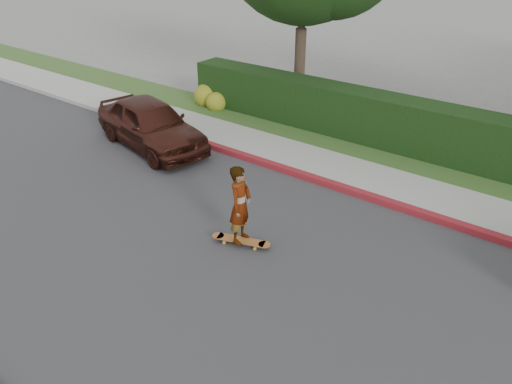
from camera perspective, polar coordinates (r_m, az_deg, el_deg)
ground at (r=8.17m, az=17.00°, el=-17.91°), size 120.00×120.00×0.00m
road at (r=8.17m, az=17.00°, el=-17.89°), size 60.00×8.00×0.01m
curb_far at (r=11.35m, az=24.88°, el=-4.46°), size 60.00×0.20×0.15m
curb_red_section at (r=12.96m, az=3.46°, el=2.54°), size 12.00×0.21×0.15m
sidewalk_far at (r=12.13m, az=25.95°, el=-2.61°), size 60.00×1.60×0.12m
hedge at (r=14.45m, az=17.24°, el=7.02°), size 15.00×1.00×1.50m
flowering_shrub at (r=17.68m, az=-5.30°, el=10.63°), size 1.40×1.00×0.90m
skateboard at (r=10.08m, az=-1.73°, el=-5.54°), size 1.24×0.62×0.11m
skateboarder at (r=9.64m, az=-1.80°, el=-1.46°), size 0.51×0.66×1.62m
car_maroon at (r=14.55m, az=-11.94°, el=7.63°), size 4.35×2.47×1.39m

